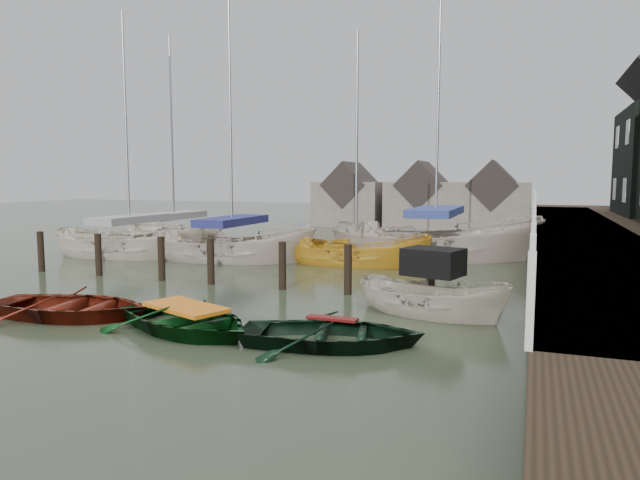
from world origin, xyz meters
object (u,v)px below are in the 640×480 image
at_px(rowboat_red, 72,317).
at_px(motorboat, 431,310).
at_px(rowboat_green, 186,331).
at_px(sailboat_e, 175,247).
at_px(sailboat_d, 435,257).
at_px(sailboat_a, 131,255).
at_px(rowboat_dkgreen, 332,345).
at_px(sailboat_c, 356,264).
at_px(sailboat_b, 233,259).

xyz_separation_m(rowboat_red, motorboat, (7.79, 3.21, 0.11)).
height_order(rowboat_green, sailboat_e, sailboat_e).
bearing_deg(sailboat_d, sailboat_a, 98.11).
bearing_deg(rowboat_red, sailboat_d, -33.87).
distance_m(rowboat_dkgreen, motorboat, 3.49).
bearing_deg(motorboat, rowboat_red, 128.10).
distance_m(rowboat_red, sailboat_c, 10.97).
bearing_deg(rowboat_green, rowboat_red, 109.51).
xyz_separation_m(rowboat_dkgreen, sailboat_c, (-2.68, 10.30, 0.01)).
relative_size(sailboat_a, sailboat_d, 0.93).
bearing_deg(sailboat_e, sailboat_a, -160.24).
bearing_deg(sailboat_d, sailboat_b, 104.70).
distance_m(rowboat_green, sailboat_b, 10.58).
bearing_deg(rowboat_red, sailboat_b, -1.31).
height_order(rowboat_red, sailboat_e, sailboat_e).
relative_size(rowboat_green, sailboat_c, 0.39).
distance_m(rowboat_green, rowboat_dkgreen, 3.23).
distance_m(motorboat, sailboat_b, 10.93).
distance_m(motorboat, sailboat_d, 9.86).
height_order(motorboat, sailboat_e, sailboat_e).
bearing_deg(sailboat_c, sailboat_d, -44.31).
xyz_separation_m(rowboat_green, sailboat_d, (3.08, 13.08, 0.06)).
relative_size(rowboat_dkgreen, sailboat_a, 0.32).
bearing_deg(rowboat_green, motorboat, -32.47).
xyz_separation_m(rowboat_green, sailboat_a, (-8.86, 9.16, 0.06)).
height_order(sailboat_d, sailboat_e, sailboat_d).
bearing_deg(sailboat_d, rowboat_red, 144.08).
height_order(rowboat_green, sailboat_a, sailboat_a).
xyz_separation_m(sailboat_b, sailboat_e, (-4.57, 2.66, -0.00)).
height_order(sailboat_a, sailboat_c, sailboat_a).
bearing_deg(sailboat_e, motorboat, -104.62).
height_order(sailboat_a, sailboat_e, sailboat_a).
xyz_separation_m(sailboat_b, sailboat_d, (7.40, 3.41, -0.01)).
bearing_deg(rowboat_dkgreen, sailboat_e, 31.38).
bearing_deg(rowboat_dkgreen, sailboat_b, 24.93).
relative_size(motorboat, sailboat_e, 0.37).
relative_size(sailboat_b, sailboat_e, 1.06).
xyz_separation_m(rowboat_green, rowboat_dkgreen, (3.23, 0.12, 0.00)).
bearing_deg(sailboat_a, sailboat_b, -92.52).
bearing_deg(sailboat_c, motorboat, -150.97).
xyz_separation_m(sailboat_a, sailboat_e, (-0.04, 3.17, 0.00)).
bearing_deg(motorboat, sailboat_b, 70.26).
bearing_deg(sailboat_b, sailboat_a, 87.55).
bearing_deg(sailboat_e, sailboat_c, -82.30).
xyz_separation_m(rowboat_red, sailboat_a, (-5.66, 9.04, 0.06)).
bearing_deg(motorboat, rowboat_green, 141.64).
bearing_deg(sailboat_c, sailboat_e, 77.97).
bearing_deg(motorboat, sailboat_a, 82.23).
height_order(sailboat_c, sailboat_e, sailboat_e).
bearing_deg(sailboat_e, sailboat_d, -67.31).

